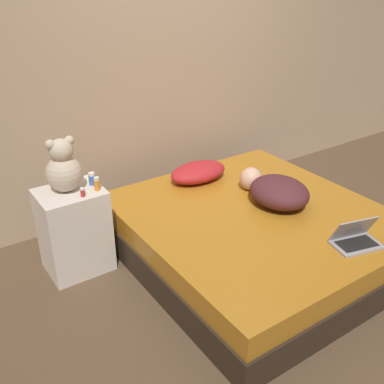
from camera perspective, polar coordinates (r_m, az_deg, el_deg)
The scene contains 11 objects.
ground_plane at distance 3.51m, azimuth 7.72°, elevation -7.98°, with size 12.00×12.00×0.00m, color brown.
wall_back at distance 3.92m, azimuth -3.32°, elevation 16.74°, with size 8.00×0.06×2.60m.
bed at distance 3.40m, azimuth 7.91°, elevation -5.36°, with size 1.75×1.88×0.38m.
nightstand at distance 3.29m, azimuth -14.69°, elevation -4.76°, with size 0.44×0.37×0.62m.
pillow at distance 3.72m, azimuth 0.79°, elevation 2.56°, with size 0.50×0.30×0.15m.
person_lying at distance 3.41m, azimuth 10.57°, elevation 0.23°, with size 0.42×0.64×0.21m.
laptop at distance 3.07m, azimuth 20.04°, elevation -5.58°, with size 0.34×0.26×0.19m.
teddy_bear at distance 3.10m, azimuth -16.02°, elevation 2.95°, with size 0.25×0.25×0.38m.
bottle_orange at distance 3.09m, azimuth -11.98°, elevation 1.01°, with size 0.04×0.04×0.10m.
bottle_red at distance 3.04m, azimuth -13.72°, elevation -0.03°, with size 0.03×0.03×0.06m.
bottle_blue at distance 3.18m, azimuth -12.58°, elevation 1.64°, with size 0.05×0.05×0.09m.
Camera 1 is at (-1.98, -2.09, 2.00)m, focal length 42.00 mm.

